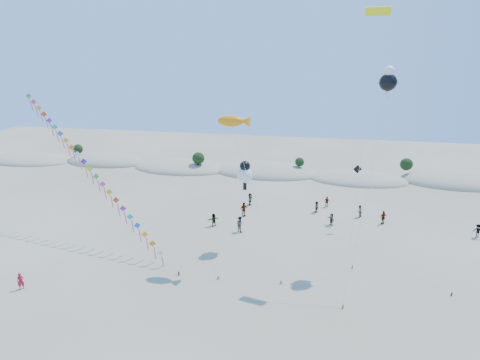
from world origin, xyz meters
The scene contains 10 objects.
ground centered at (0.00, 0.00, 0.00)m, with size 160.00×160.00×0.00m, color gray.
dune_ridge centered at (1.06, 45.14, 0.11)m, with size 145.30×11.49×5.57m.
kite_train centered at (-15.82, 15.09, 8.25)m, with size 24.36×12.70×16.40m.
fish_kite centered at (1.34, 13.64, 14.08)m, with size 7.12×5.46×14.66m.
cartoon_kite_low centered at (1.89, 16.34, 8.18)m, with size 1.84×8.83×9.53m.
cartoon_kite_high centered at (15.48, 17.26, 17.86)m, with size 3.16×5.07×19.21m.
parafoil_kite centered at (13.89, 16.57, 23.36)m, with size 2.87×11.20×24.31m.
dark_kite centered at (16.07, 20.27, 5.29)m, with size 8.17×14.29×7.76m.
flyer_foreground centered at (-15.96, 3.19, 0.78)m, with size 0.57×0.37×1.57m, color red.
beachgoers centered at (7.81, 24.54, 0.84)m, with size 32.01×11.37×1.91m.
Camera 1 is at (9.76, -23.69, 20.01)m, focal length 30.00 mm.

